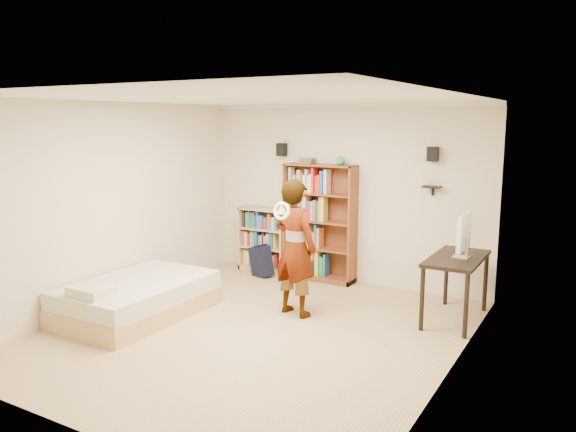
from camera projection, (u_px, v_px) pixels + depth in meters
name	position (u px, v px, depth m)	size (l,w,h in m)	color
ground	(255.00, 332.00, 6.61)	(4.50, 5.00, 0.01)	tan
room_shell	(253.00, 183.00, 6.31)	(4.52, 5.02, 2.71)	beige
crown_molding	(253.00, 101.00, 6.15)	(4.50, 5.00, 0.06)	white
speaker_left	(282.00, 150.00, 8.83)	(0.14, 0.12, 0.20)	black
speaker_right	(433.00, 154.00, 7.65)	(0.14, 0.12, 0.20)	black
wall_shelf	(432.00, 187.00, 7.74)	(0.25, 0.16, 0.03)	black
tall_bookshelf	(320.00, 223.00, 8.61)	(1.14, 0.33, 1.80)	brown
low_bookshelf	(264.00, 240.00, 9.19)	(0.83, 0.31, 1.04)	tan
computer_desk	(455.00, 289.00, 6.93)	(0.59, 1.19, 0.81)	black
imac	(462.00, 236.00, 6.76)	(0.11, 0.54, 0.54)	white
daybed	(137.00, 294.00, 7.12)	(1.25, 1.92, 0.57)	beige
person	(295.00, 248.00, 7.06)	(0.64, 0.42, 1.75)	black
wii_wheel	(282.00, 211.00, 6.69)	(0.22, 0.22, 0.04)	white
navy_bag	(261.00, 261.00, 8.91)	(0.37, 0.24, 0.50)	black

